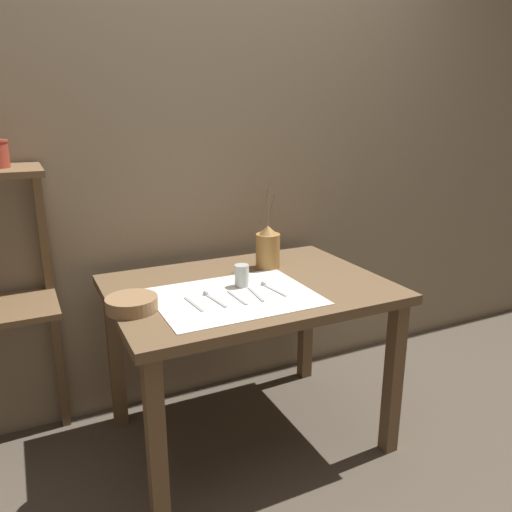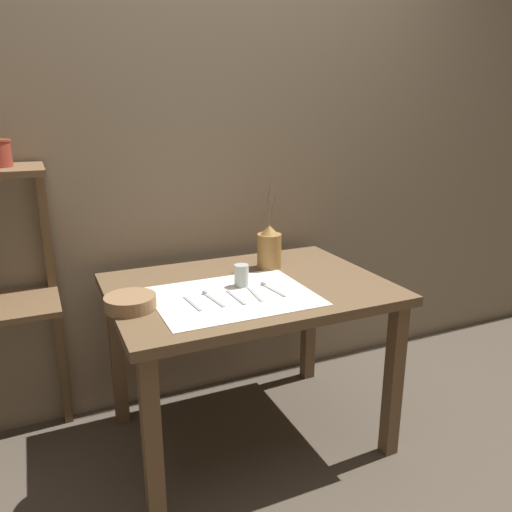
% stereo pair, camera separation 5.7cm
% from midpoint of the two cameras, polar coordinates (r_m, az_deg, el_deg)
% --- Properties ---
extents(ground_plane, '(12.00, 12.00, 0.00)m').
position_cam_midpoint_polar(ground_plane, '(2.44, -1.52, -19.75)').
color(ground_plane, brown).
extents(stone_wall_back, '(7.00, 0.06, 2.40)m').
position_cam_midpoint_polar(stone_wall_back, '(2.46, -6.86, 10.78)').
color(stone_wall_back, gray).
rests_on(stone_wall_back, ground_plane).
extents(wooden_table, '(1.14, 0.83, 0.73)m').
position_cam_midpoint_polar(wooden_table, '(2.12, -1.64, -5.75)').
color(wooden_table, brown).
rests_on(wooden_table, ground_plane).
extents(linen_cloth, '(0.61, 0.48, 0.00)m').
position_cam_midpoint_polar(linen_cloth, '(1.96, -3.31, -4.63)').
color(linen_cloth, white).
rests_on(linen_cloth, wooden_table).
extents(pitcher_with_flowers, '(0.11, 0.11, 0.40)m').
position_cam_midpoint_polar(pitcher_with_flowers, '(2.28, 0.65, 0.90)').
color(pitcher_with_flowers, olive).
rests_on(pitcher_with_flowers, wooden_table).
extents(wooden_bowl, '(0.19, 0.19, 0.05)m').
position_cam_midpoint_polar(wooden_bowl, '(1.88, -14.87, -5.30)').
color(wooden_bowl, '#8E6B47').
rests_on(wooden_bowl, wooden_table).
extents(glass_tumbler_near, '(0.06, 0.06, 0.09)m').
position_cam_midpoint_polar(glass_tumbler_near, '(2.05, -2.44, -2.25)').
color(glass_tumbler_near, '#B7C1BC').
rests_on(glass_tumbler_near, wooden_table).
extents(knife_center, '(0.03, 0.16, 0.00)m').
position_cam_midpoint_polar(knife_center, '(1.89, -8.00, -5.48)').
color(knife_center, '#A8A8AD').
rests_on(knife_center, wooden_table).
extents(spoon_outer, '(0.04, 0.17, 0.02)m').
position_cam_midpoint_polar(spoon_outer, '(1.96, -6.21, -4.57)').
color(spoon_outer, '#A8A8AD').
rests_on(spoon_outer, wooden_table).
extents(fork_outer, '(0.02, 0.16, 0.00)m').
position_cam_midpoint_polar(fork_outer, '(1.93, -3.02, -4.78)').
color(fork_outer, '#A8A8AD').
rests_on(fork_outer, wooden_table).
extents(fork_inner, '(0.03, 0.16, 0.00)m').
position_cam_midpoint_polar(fork_inner, '(1.97, -0.86, -4.40)').
color(fork_inner, '#A8A8AD').
rests_on(fork_inner, wooden_table).
extents(spoon_inner, '(0.04, 0.17, 0.02)m').
position_cam_midpoint_polar(spoon_inner, '(2.05, 0.51, -3.46)').
color(spoon_inner, '#A8A8AD').
rests_on(spoon_inner, wooden_table).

